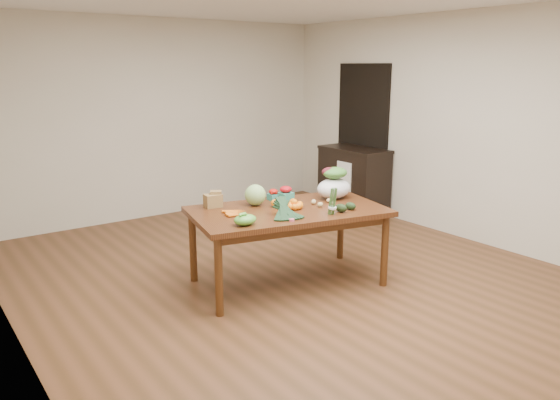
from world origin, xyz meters
TOP-DOWN VIEW (x-y plane):
  - floor at (0.00, 0.00)m, footprint 6.00×6.00m
  - room_walls at (0.00, 0.00)m, footprint 5.02×6.02m
  - dining_table at (-0.12, -0.09)m, footprint 1.98×1.37m
  - doorway_dark at (2.48, 1.60)m, footprint 0.02×1.00m
  - cabinet at (2.22, 1.48)m, footprint 0.52×1.02m
  - dish_towel at (1.96, 1.40)m, footprint 0.02×0.28m
  - paper_bag at (-0.66, 0.38)m, footprint 0.25×0.22m
  - cabbage at (-0.30, 0.20)m, footprint 0.20×0.20m
  - strawberry_basket_a at (-0.03, 0.28)m, footprint 0.12×0.12m
  - strawberry_basket_b at (0.06, 0.19)m, footprint 0.15×0.15m
  - orange_a at (-0.18, 0.03)m, footprint 0.08×0.08m
  - orange_b at (-0.09, 0.11)m, footprint 0.07×0.07m
  - orange_c at (-0.01, -0.03)m, footprint 0.07×0.07m
  - mandarin_cluster at (-0.08, -0.13)m, footprint 0.21×0.21m
  - carrots at (-0.62, 0.04)m, footprint 0.26×0.26m
  - snap_pea_bag at (-0.74, -0.31)m, footprint 0.21×0.15m
  - kale_bunch at (-0.32, -0.35)m, footprint 0.40×0.46m
  - asparagus_bundle at (0.08, -0.49)m, footprint 0.10×0.13m
  - potato_a at (0.18, -0.10)m, footprint 0.05×0.04m
  - potato_b at (0.17, -0.22)m, footprint 0.06×0.05m
  - potato_c at (0.35, -0.13)m, footprint 0.05×0.04m
  - potato_d at (0.21, -0.07)m, footprint 0.05×0.04m
  - potato_e at (0.31, -0.25)m, footprint 0.05×0.04m
  - avocado_a at (0.20, -0.48)m, footprint 0.11×0.14m
  - avocado_b at (0.33, -0.47)m, footprint 0.10×0.12m
  - salad_bag at (0.51, -0.03)m, footprint 0.43×0.36m

SIDE VIEW (x-z plane):
  - floor at x=0.00m, z-range 0.00..0.00m
  - dining_table at x=-0.12m, z-range 0.00..0.75m
  - cabinet at x=2.22m, z-range 0.00..0.94m
  - dish_towel at x=1.96m, z-range 0.33..0.78m
  - carrots at x=-0.62m, z-range 0.75..0.78m
  - potato_d at x=0.21m, z-range 0.75..0.79m
  - potato_e at x=0.31m, z-range 0.75..0.79m
  - potato_a at x=0.18m, z-range 0.75..0.79m
  - potato_c at x=0.35m, z-range 0.75..0.79m
  - potato_b at x=0.17m, z-range 0.75..0.80m
  - orange_b at x=-0.09m, z-range 0.75..0.82m
  - orange_c at x=-0.01m, z-range 0.75..0.82m
  - avocado_b at x=0.33m, z-range 0.75..0.82m
  - orange_a at x=-0.18m, z-range 0.75..0.83m
  - avocado_a at x=0.20m, z-range 0.75..0.83m
  - strawberry_basket_a at x=-0.03m, z-range 0.75..0.84m
  - snap_pea_bag at x=-0.74m, z-range 0.75..0.84m
  - mandarin_cluster at x=-0.08m, z-range 0.75..0.85m
  - strawberry_basket_b at x=0.06m, z-range 0.75..0.86m
  - paper_bag at x=-0.66m, z-range 0.75..0.90m
  - kale_bunch at x=-0.32m, z-range 0.75..0.91m
  - cabbage at x=-0.30m, z-range 0.75..0.95m
  - asparagus_bundle at x=0.08m, z-range 0.75..1.00m
  - salad_bag at x=0.51m, z-range 0.75..1.04m
  - doorway_dark at x=2.48m, z-range 0.00..2.10m
  - room_walls at x=0.00m, z-range 0.00..2.70m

